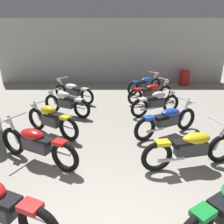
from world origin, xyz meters
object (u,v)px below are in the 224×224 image
at_px(motorcycle_left_row_2, 52,119).
at_px(motorcycle_right_row_5, 146,84).
at_px(motorcycle_right_row_3, 157,102).
at_px(motorcycle_right_row_1, 193,148).
at_px(motorcycle_right_row_4, 152,92).
at_px(motorcycle_left_row_1, 37,143).
at_px(motorcycle_left_row_4, 74,91).
at_px(motorcycle_left_row_3, 67,103).
at_px(oil_drum, 186,78).
at_px(motorcycle_right_row_2, 168,120).

bearing_deg(motorcycle_left_row_2, motorcycle_right_row_5, 54.79).
relative_size(motorcycle_left_row_2, motorcycle_right_row_3, 0.92).
height_order(motorcycle_right_row_1, motorcycle_right_row_4, same).
bearing_deg(motorcycle_right_row_5, motorcycle_right_row_4, -89.35).
xyz_separation_m(motorcycle_left_row_1, motorcycle_right_row_1, (3.28, -0.17, 0.00)).
bearing_deg(motorcycle_right_row_4, motorcycle_right_row_1, -89.71).
bearing_deg(motorcycle_left_row_4, motorcycle_left_row_3, -88.36).
height_order(motorcycle_right_row_4, oil_drum, motorcycle_right_row_4).
xyz_separation_m(motorcycle_right_row_2, motorcycle_right_row_5, (0.08, 4.68, 0.00)).
bearing_deg(motorcycle_left_row_2, motorcycle_right_row_3, 26.38).
bearing_deg(motorcycle_right_row_1, motorcycle_left_row_1, 176.96).
distance_m(motorcycle_right_row_5, oil_drum, 3.12).
relative_size(motorcycle_right_row_2, motorcycle_right_row_5, 1.08).
relative_size(motorcycle_left_row_3, motorcycle_right_row_1, 0.84).
xyz_separation_m(motorcycle_right_row_3, motorcycle_right_row_5, (0.06, 3.07, -0.01)).
xyz_separation_m(motorcycle_right_row_3, motorcycle_right_row_4, (0.08, 1.49, -0.01)).
height_order(motorcycle_left_row_1, motorcycle_right_row_3, motorcycle_left_row_1).
height_order(motorcycle_left_row_2, motorcycle_right_row_3, same).
relative_size(motorcycle_left_row_1, motorcycle_left_row_2, 1.17).
bearing_deg(motorcycle_left_row_2, motorcycle_left_row_1, -87.67).
bearing_deg(motorcycle_left_row_3, motorcycle_right_row_3, 0.48).
relative_size(motorcycle_left_row_3, oil_drum, 2.12).
bearing_deg(motorcycle_right_row_2, motorcycle_left_row_4, 134.48).
bearing_deg(motorcycle_right_row_3, motorcycle_right_row_2, -90.43).
distance_m(motorcycle_right_row_2, motorcycle_right_row_5, 4.68).
distance_m(motorcycle_left_row_1, motorcycle_right_row_1, 3.29).
height_order(motorcycle_left_row_4, motorcycle_right_row_4, same).
bearing_deg(motorcycle_left_row_4, motorcycle_right_row_1, -55.30).
distance_m(motorcycle_left_row_3, motorcycle_right_row_5, 4.46).
bearing_deg(motorcycle_right_row_2, motorcycle_right_row_4, 88.24).
xyz_separation_m(motorcycle_right_row_1, motorcycle_right_row_3, (-0.11, 3.14, 0.01)).
relative_size(motorcycle_left_row_2, motorcycle_right_row_4, 0.85).
bearing_deg(motorcycle_right_row_5, motorcycle_right_row_3, -91.21).
height_order(motorcycle_left_row_4, motorcycle_right_row_5, same).
bearing_deg(oil_drum, motorcycle_right_row_5, -144.42).
bearing_deg(oil_drum, motorcycle_left_row_3, -139.50).
height_order(motorcycle_left_row_1, motorcycle_right_row_4, same).
bearing_deg(motorcycle_left_row_4, oil_drum, 29.34).
bearing_deg(motorcycle_left_row_3, motorcycle_right_row_5, 43.94).
bearing_deg(motorcycle_right_row_4, motorcycle_left_row_2, -137.00).
height_order(motorcycle_left_row_3, motorcycle_right_row_5, motorcycle_right_row_5).
distance_m(motorcycle_left_row_2, motorcycle_left_row_4, 3.23).
bearing_deg(motorcycle_right_row_1, motorcycle_left_row_4, 124.70).
xyz_separation_m(motorcycle_left_row_2, motorcycle_right_row_3, (3.23, 1.60, 0.00)).
xyz_separation_m(motorcycle_left_row_4, motorcycle_right_row_4, (3.27, -0.14, 0.00)).
distance_m(motorcycle_right_row_4, motorcycle_right_row_5, 1.58).
height_order(motorcycle_left_row_4, motorcycle_right_row_2, same).
xyz_separation_m(motorcycle_right_row_5, oil_drum, (2.54, 1.82, -0.03)).
bearing_deg(motorcycle_right_row_3, motorcycle_right_row_1, -88.06).
distance_m(motorcycle_left_row_1, motorcycle_right_row_5, 6.85).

